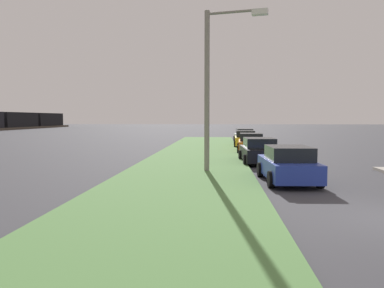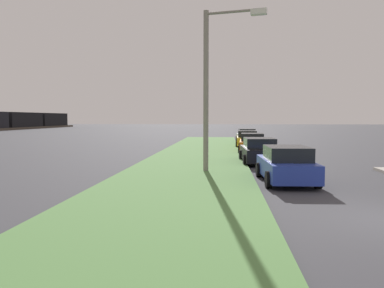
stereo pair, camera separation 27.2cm
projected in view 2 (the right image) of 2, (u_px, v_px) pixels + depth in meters
grass_median at (190, 167)px, 19.91m from camera, size 60.00×6.00×0.12m
parked_car_blue at (286, 165)px, 15.35m from camera, size 4.38×2.17×1.47m
parked_car_black at (259, 151)px, 21.75m from camera, size 4.37×2.16×1.47m
parked_car_orange at (252, 143)px, 28.41m from camera, size 4.39×2.19×1.47m
parked_car_yellow at (247, 139)px, 34.11m from camera, size 4.35×2.12×1.47m
parked_car_silver at (246, 136)px, 40.00m from camera, size 4.37×2.15×1.47m
streetlight at (213, 79)px, 17.61m from camera, size 0.89×2.84×7.50m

